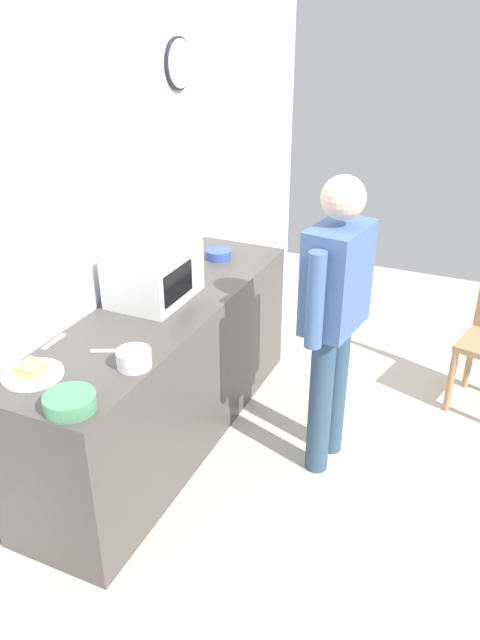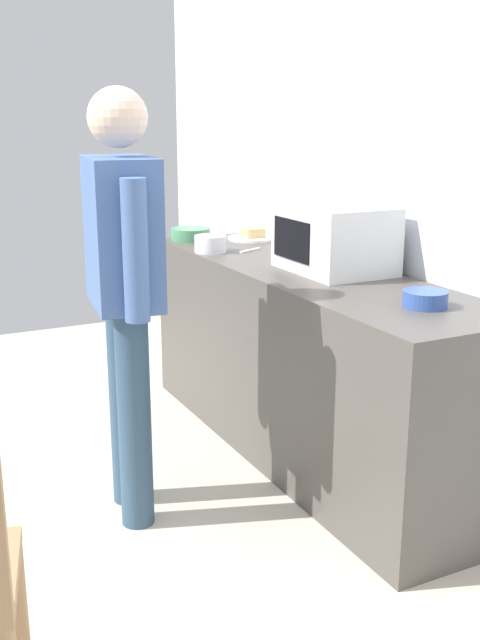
# 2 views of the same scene
# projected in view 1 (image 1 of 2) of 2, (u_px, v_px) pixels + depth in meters

# --- Properties ---
(ground_plane) EXTENTS (6.00, 6.00, 0.00)m
(ground_plane) POSITION_uv_depth(u_px,v_px,m) (374.00, 458.00, 3.65)
(ground_plane) COLOR beige
(back_wall) EXTENTS (5.40, 0.13, 2.60)m
(back_wall) POSITION_uv_depth(u_px,v_px,m) (129.00, 213.00, 3.64)
(back_wall) COLOR silver
(back_wall) RESTS_ON ground_plane
(kitchen_counter) EXTENTS (2.26, 0.62, 0.90)m
(kitchen_counter) POSITION_uv_depth(u_px,v_px,m) (166.00, 373.00, 3.65)
(kitchen_counter) COLOR #4C4742
(kitchen_counter) RESTS_ON ground_plane
(microwave) EXTENTS (0.50, 0.39, 0.30)m
(microwave) POSITION_uv_depth(u_px,v_px,m) (154.00, 274.00, 3.47)
(microwave) COLOR silver
(microwave) RESTS_ON kitchen_counter
(sandwich_plate) EXTENTS (0.28, 0.28, 0.07)m
(sandwich_plate) POSITION_uv_depth(u_px,v_px,m) (32.00, 372.00, 2.79)
(sandwich_plate) COLOR white
(sandwich_plate) RESTS_ON kitchen_counter
(salad_bowl) EXTENTS (0.17, 0.17, 0.06)m
(salad_bowl) POSITION_uv_depth(u_px,v_px,m) (219.00, 254.00, 4.07)
(salad_bowl) COLOR #33519E
(salad_bowl) RESTS_ON kitchen_counter
(cereal_bowl) EXTENTS (0.16, 0.16, 0.09)m
(cereal_bowl) POSITION_uv_depth(u_px,v_px,m) (134.00, 359.00, 2.85)
(cereal_bowl) COLOR white
(cereal_bowl) RESTS_ON kitchen_counter
(mixing_bowl) EXTENTS (0.22, 0.22, 0.07)m
(mixing_bowl) POSITION_uv_depth(u_px,v_px,m) (70.00, 402.00, 2.55)
(mixing_bowl) COLOR #4C8E60
(mixing_bowl) RESTS_ON kitchen_counter
(fork_utensil) EXTENTS (0.17, 0.02, 0.01)m
(fork_utensil) POSITION_uv_depth(u_px,v_px,m) (54.00, 342.00, 3.07)
(fork_utensil) COLOR silver
(fork_utensil) RESTS_ON kitchen_counter
(spoon_utensil) EXTENTS (0.09, 0.16, 0.01)m
(spoon_utensil) POSITION_uv_depth(u_px,v_px,m) (108.00, 351.00, 2.99)
(spoon_utensil) COLOR silver
(spoon_utensil) RESTS_ON kitchen_counter
(person_standing) EXTENTS (0.59, 0.29, 1.69)m
(person_standing) POSITION_uv_depth(u_px,v_px,m) (335.00, 308.00, 3.21)
(person_standing) COLOR #2F4B64
(person_standing) RESTS_ON ground_plane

